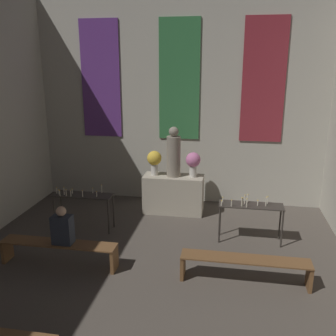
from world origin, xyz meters
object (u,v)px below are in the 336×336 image
Objects in this scene: candle_rack_left at (83,199)px; person_seated at (62,228)px; candle_rack_right at (251,210)px; pew_back_left at (59,248)px; statue at (174,154)px; altar at (173,194)px; flower_vase_right at (193,162)px; flower_vase_left at (154,160)px; pew_back_right at (245,265)px.

person_seated is at bearing -80.83° from candle_rack_left.
candle_rack_right is 3.86m from pew_back_left.
altar is at bearing 0.00° from statue.
pew_back_left is (-2.16, -2.90, -0.99)m from flower_vase_right.
altar is at bearing 180.00° from flower_vase_right.
candle_rack_left is 1.64m from pew_back_left.
flower_vase_left is 2.72m from candle_rack_right.
candle_rack_left is at bearing -150.51° from flower_vase_right.
candle_rack_right is 3.75m from person_seated.
pew_back_left is 1.00× the size of pew_back_right.
candle_rack_right is 1.64m from pew_back_right.
flower_vase_left is (-0.48, 0.00, -0.17)m from statue.
flower_vase_right reaches higher than candle_rack_left.
candle_rack_left reaches higher than altar.
candle_rack_right reaches higher than pew_back_right.
statue is at bearing 0.00° from altar.
candle_rack_left is 1.84× the size of person_seated.
candle_rack_right is 1.84× the size of person_seated.
person_seated is at bearing -118.52° from statue.
statue is 0.51m from flower_vase_left.
altar reaches higher than pew_back_right.
candle_rack_left is at bearing 99.17° from person_seated.
pew_back_left is (-3.50, -1.59, -0.36)m from candle_rack_right.
pew_back_left is at bearing 180.00° from person_seated.
person_seated is (-1.58, -2.90, 0.29)m from altar.
statue is at bearing 61.48° from person_seated.
altar is 2.25m from candle_rack_right.
candle_rack_right reaches higher than altar.
candle_rack_right is at bearing -35.66° from altar.
candle_rack_left is at bearing -144.51° from statue.
statue reaches higher than pew_back_left.
flower_vase_right is at bearing 0.00° from altar.
pew_back_left is (-1.68, -2.90, -1.16)m from statue.
flower_vase_left is 3.29m from pew_back_left.
flower_vase_left is at bearing 69.26° from person_seated.
statue reaches higher than flower_vase_right.
person_seated reaches higher than candle_rack_left.
statue is 0.56× the size of pew_back_right.
statue reaches higher than flower_vase_left.
flower_vase_left is at bearing 126.68° from pew_back_right.
pew_back_left is at bearing -126.68° from flower_vase_right.
candle_rack_right is at bearing -44.22° from flower_vase_right.
flower_vase_left reaches higher than pew_back_left.
pew_back_right is (-0.14, -1.59, -0.36)m from candle_rack_right.
statue reaches higher than pew_back_right.
candle_rack_right is 0.60× the size of pew_back_left.
flower_vase_right is at bearing 53.32° from pew_back_left.
person_seated is at bearing -125.31° from flower_vase_right.
statue is (0.00, 0.00, 1.03)m from altar.
statue is at bearing 59.88° from pew_back_left.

